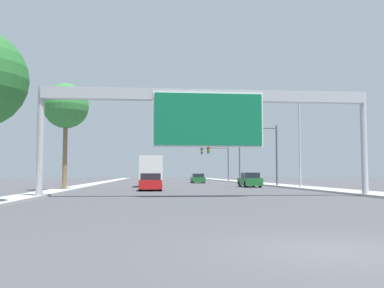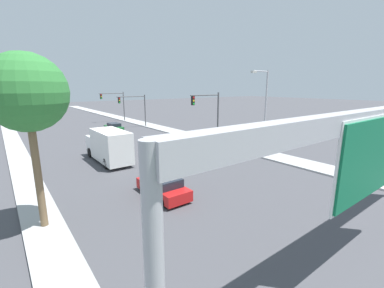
{
  "view_description": "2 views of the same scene",
  "coord_description": "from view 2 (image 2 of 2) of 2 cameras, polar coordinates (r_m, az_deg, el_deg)",
  "views": [
    {
      "loc": [
        -3.39,
        -7.79,
        1.43
      ],
      "look_at": [
        0.0,
        28.39,
        3.95
      ],
      "focal_mm": 40.0,
      "sensor_mm": 36.0,
      "label": 1
    },
    {
      "loc": [
        -11.94,
        14.19,
        7.45
      ],
      "look_at": [
        0.93,
        31.15,
        2.66
      ],
      "focal_mm": 24.0,
      "sensor_mm": 36.0,
      "label": 2
    }
  ],
  "objects": [
    {
      "name": "sidewalk_right",
      "position": [
        51.88,
        -10.27,
        4.31
      ],
      "size": [
        3.0,
        120.0,
        0.15
      ],
      "color": "#A8A8A8",
      "rests_on": "ground"
    },
    {
      "name": "median_strip_left",
      "position": [
        46.42,
        -35.2,
        1.21
      ],
      "size": [
        2.0,
        120.0,
        0.15
      ],
      "color": "#A8A8A8",
      "rests_on": "ground"
    },
    {
      "name": "sign_gantry",
      "position": [
        12.68,
        35.0,
        0.76
      ],
      "size": [
        20.29,
        0.73,
        6.58
      ],
      "color": "#B2B2B7",
      "rests_on": "ground"
    },
    {
      "name": "car_near_left",
      "position": [
        18.01,
        -6.41,
        -9.46
      ],
      "size": [
        1.88,
        4.45,
        1.45
      ],
      "color": "red",
      "rests_on": "ground"
    },
    {
      "name": "car_mid_right",
      "position": [
        45.52,
        -16.97,
        3.57
      ],
      "size": [
        1.84,
        4.6,
        1.42
      ],
      "color": "#1E662D",
      "rests_on": "ground"
    },
    {
      "name": "car_far_left",
      "position": [
        30.46,
        2.36,
        -0.1
      ],
      "size": [
        1.73,
        4.67,
        1.53
      ],
      "color": "#1E662D",
      "rests_on": "ground"
    },
    {
      "name": "truck_box_primary",
      "position": [
        26.94,
        -18.04,
        -0.34
      ],
      "size": [
        2.4,
        7.57,
        3.29
      ],
      "color": "white",
      "rests_on": "ground"
    },
    {
      "name": "traffic_light_near_intersection",
      "position": [
        31.79,
        4.03,
        7.34
      ],
      "size": [
        4.44,
        0.32,
        6.72
      ],
      "color": "#4C4C4F",
      "rests_on": "ground"
    },
    {
      "name": "traffic_light_mid_block",
      "position": [
        48.44,
        -12.35,
        8.44
      ],
      "size": [
        5.46,
        0.32,
        5.95
      ],
      "color": "#4C4C4F",
      "rests_on": "ground"
    },
    {
      "name": "traffic_light_far_intersection",
      "position": [
        57.67,
        -16.54,
        9.05
      ],
      "size": [
        5.31,
        0.32,
        6.3
      ],
      "color": "#4C4C4F",
      "rests_on": "ground"
    },
    {
      "name": "palm_tree_background",
      "position": [
        14.84,
        -32.87,
        9.35
      ],
      "size": [
        3.82,
        3.82,
        9.08
      ],
      "color": "brown",
      "rests_on": "ground"
    },
    {
      "name": "street_lamp_right",
      "position": [
        27.71,
        15.67,
        7.79
      ],
      "size": [
        2.55,
        0.28,
        9.06
      ],
      "color": "#B2B2B7",
      "rests_on": "ground"
    }
  ]
}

